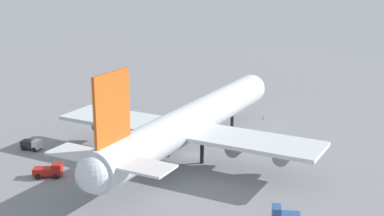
# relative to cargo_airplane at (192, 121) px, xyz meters

# --- Properties ---
(ground_plane) EXTENTS (256.55, 256.55, 0.00)m
(ground_plane) POSITION_rel_cargo_airplane_xyz_m (0.15, 0.00, -6.69)
(ground_plane) COLOR gray
(cargo_airplane) EXTENTS (64.14, 50.88, 20.55)m
(cargo_airplane) POSITION_rel_cargo_airplane_xyz_m (0.00, 0.00, 0.00)
(cargo_airplane) COLOR silver
(cargo_airplane) RESTS_ON ground_plane
(catering_truck) EXTENTS (4.08, 5.17, 2.41)m
(catering_truck) POSITION_rel_cargo_airplane_xyz_m (-20.66, 16.47, -5.53)
(catering_truck) COLOR #B21E19
(catering_truck) RESTS_ON ground_plane
(maintenance_van) EXTENTS (3.69, 4.45, 2.48)m
(maintenance_van) POSITION_rel_cargo_airplane_xyz_m (-17.75, -24.23, -5.55)
(maintenance_van) COLOR #2D5193
(maintenance_van) RESTS_ON ground_plane
(fuel_truck) EXTENTS (2.65, 4.20, 2.12)m
(fuel_truck) POSITION_rel_cargo_airplane_xyz_m (-12.09, 28.86, -5.57)
(fuel_truck) COLOR silver
(fuel_truck) RESTS_ON ground_plane
(safety_cone_nose) EXTENTS (0.49, 0.49, 0.70)m
(safety_cone_nose) POSITION_rel_cargo_airplane_xyz_m (29.02, -3.58, -6.34)
(safety_cone_nose) COLOR orange
(safety_cone_nose) RESTS_ON ground_plane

